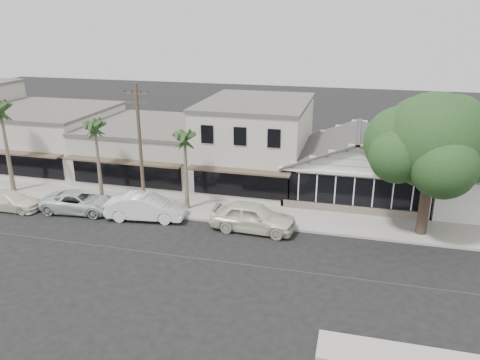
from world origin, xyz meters
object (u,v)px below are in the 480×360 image
(car_0, at_px, (253,217))
(car_2, at_px, (80,202))
(car_1, at_px, (146,207))
(car_3, at_px, (11,201))
(utility_pole, at_px, (140,147))
(shade_tree, at_px, (431,143))

(car_0, xyz_separation_m, car_2, (-12.39, -0.08, -0.20))
(car_1, bearing_deg, car_3, 87.27)
(utility_pole, xyz_separation_m, car_1, (0.50, -0.84, -3.92))
(car_2, bearing_deg, car_3, 94.74)
(car_2, xyz_separation_m, car_3, (-5.00, -0.84, -0.08))
(car_0, bearing_deg, car_1, 92.99)
(car_1, distance_m, car_3, 10.04)
(car_2, bearing_deg, utility_pole, -83.94)
(utility_pole, relative_size, car_3, 2.00)
(car_1, height_order, car_3, car_1)
(car_1, bearing_deg, utility_pole, 23.40)
(car_1, relative_size, car_2, 1.01)
(utility_pole, bearing_deg, car_1, -58.89)
(utility_pole, distance_m, car_2, 6.12)
(car_0, height_order, car_3, car_0)
(car_3, bearing_deg, utility_pole, -81.34)
(car_0, relative_size, car_1, 1.03)
(car_2, bearing_deg, car_1, -94.50)
(car_3, bearing_deg, car_0, -88.50)
(car_0, distance_m, car_3, 17.42)
(car_0, bearing_deg, car_2, 92.96)
(car_3, relative_size, shade_tree, 0.50)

